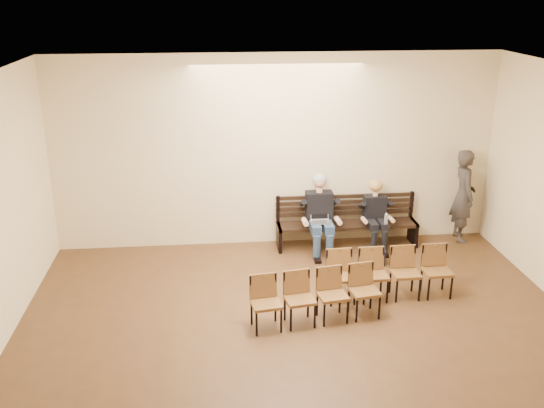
{
  "coord_description": "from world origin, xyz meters",
  "views": [
    {
      "loc": [
        -1.14,
        -5.51,
        4.55
      ],
      "look_at": [
        -0.17,
        4.05,
        1.09
      ],
      "focal_mm": 40.0,
      "sensor_mm": 36.0,
      "label": 1
    }
  ],
  "objects_px": {
    "bench": "(347,234)",
    "chair_row_front": "(316,298)",
    "laptop": "(321,224)",
    "chair_row_back": "(390,274)",
    "seated_man": "(320,213)",
    "water_bottle": "(386,225)",
    "seated_woman": "(375,218)",
    "passerby": "(464,189)",
    "bag": "(374,256)"
  },
  "relations": [
    {
      "from": "seated_man",
      "to": "bag",
      "type": "height_order",
      "value": "seated_man"
    },
    {
      "from": "bench",
      "to": "chair_row_front",
      "type": "xyz_separation_m",
      "value": [
        -1.02,
        -2.63,
        0.16
      ]
    },
    {
      "from": "bag",
      "to": "passerby",
      "type": "relative_size",
      "value": 0.18
    },
    {
      "from": "seated_woman",
      "to": "bag",
      "type": "height_order",
      "value": "seated_woman"
    },
    {
      "from": "water_bottle",
      "to": "chair_row_front",
      "type": "relative_size",
      "value": 0.11
    },
    {
      "from": "water_bottle",
      "to": "bag",
      "type": "height_order",
      "value": "water_bottle"
    },
    {
      "from": "bag",
      "to": "passerby",
      "type": "bearing_deg",
      "value": 25.32
    },
    {
      "from": "bench",
      "to": "seated_woman",
      "type": "distance_m",
      "value": 0.62
    },
    {
      "from": "laptop",
      "to": "chair_row_back",
      "type": "distance_m",
      "value": 1.91
    },
    {
      "from": "bench",
      "to": "chair_row_front",
      "type": "distance_m",
      "value": 2.82
    },
    {
      "from": "seated_man",
      "to": "passerby",
      "type": "distance_m",
      "value": 2.77
    },
    {
      "from": "water_bottle",
      "to": "bench",
      "type": "bearing_deg",
      "value": 145.04
    },
    {
      "from": "bag",
      "to": "bench",
      "type": "bearing_deg",
      "value": 112.0
    },
    {
      "from": "seated_man",
      "to": "chair_row_front",
      "type": "relative_size",
      "value": 0.76
    },
    {
      "from": "passerby",
      "to": "seated_man",
      "type": "bearing_deg",
      "value": 98.2
    },
    {
      "from": "seated_man",
      "to": "bench",
      "type": "bearing_deg",
      "value": 12.55
    },
    {
      "from": "bag",
      "to": "passerby",
      "type": "height_order",
      "value": "passerby"
    },
    {
      "from": "laptop",
      "to": "bag",
      "type": "height_order",
      "value": "laptop"
    },
    {
      "from": "seated_woman",
      "to": "laptop",
      "type": "height_order",
      "value": "seated_woman"
    },
    {
      "from": "passerby",
      "to": "bag",
      "type": "bearing_deg",
      "value": 118.95
    },
    {
      "from": "bench",
      "to": "passerby",
      "type": "bearing_deg",
      "value": 2.59
    },
    {
      "from": "chair_row_back",
      "to": "seated_woman",
      "type": "bearing_deg",
      "value": 80.51
    },
    {
      "from": "bench",
      "to": "laptop",
      "type": "height_order",
      "value": "laptop"
    },
    {
      "from": "laptop",
      "to": "passerby",
      "type": "height_order",
      "value": "passerby"
    },
    {
      "from": "water_bottle",
      "to": "bag",
      "type": "relative_size",
      "value": 0.58
    },
    {
      "from": "bag",
      "to": "laptop",
      "type": "bearing_deg",
      "value": 149.94
    },
    {
      "from": "bench",
      "to": "seated_woman",
      "type": "xyz_separation_m",
      "value": [
        0.49,
        -0.12,
        0.35
      ]
    },
    {
      "from": "seated_woman",
      "to": "laptop",
      "type": "bearing_deg",
      "value": -170.76
    },
    {
      "from": "water_bottle",
      "to": "bag",
      "type": "distance_m",
      "value": 0.63
    },
    {
      "from": "seated_man",
      "to": "chair_row_back",
      "type": "height_order",
      "value": "seated_man"
    },
    {
      "from": "bench",
      "to": "laptop",
      "type": "distance_m",
      "value": 0.71
    },
    {
      "from": "bench",
      "to": "bag",
      "type": "bearing_deg",
      "value": -68.0
    },
    {
      "from": "chair_row_back",
      "to": "bench",
      "type": "bearing_deg",
      "value": 94.81
    },
    {
      "from": "laptop",
      "to": "bag",
      "type": "bearing_deg",
      "value": -30.07
    },
    {
      "from": "bench",
      "to": "seated_man",
      "type": "xyz_separation_m",
      "value": [
        -0.54,
        -0.12,
        0.49
      ]
    },
    {
      "from": "seated_man",
      "to": "water_bottle",
      "type": "height_order",
      "value": "seated_man"
    },
    {
      "from": "chair_row_front",
      "to": "seated_woman",
      "type": "bearing_deg",
      "value": 50.23
    },
    {
      "from": "seated_man",
      "to": "seated_woman",
      "type": "height_order",
      "value": "seated_man"
    },
    {
      "from": "passerby",
      "to": "chair_row_back",
      "type": "height_order",
      "value": "passerby"
    },
    {
      "from": "bench",
      "to": "passerby",
      "type": "xyz_separation_m",
      "value": [
        2.21,
        0.1,
        0.79
      ]
    },
    {
      "from": "seated_man",
      "to": "seated_woman",
      "type": "distance_m",
      "value": 1.04
    },
    {
      "from": "passerby",
      "to": "water_bottle",
      "type": "bearing_deg",
      "value": 111.52
    },
    {
      "from": "seated_man",
      "to": "laptop",
      "type": "height_order",
      "value": "seated_man"
    },
    {
      "from": "bench",
      "to": "seated_woman",
      "type": "height_order",
      "value": "seated_woman"
    },
    {
      "from": "bag",
      "to": "water_bottle",
      "type": "bearing_deg",
      "value": 53.2
    },
    {
      "from": "seated_man",
      "to": "passerby",
      "type": "bearing_deg",
      "value": 4.57
    },
    {
      "from": "bench",
      "to": "chair_row_back",
      "type": "distance_m",
      "value": 2.05
    },
    {
      "from": "laptop",
      "to": "passerby",
      "type": "relative_size",
      "value": 0.16
    },
    {
      "from": "bench",
      "to": "chair_row_front",
      "type": "relative_size",
      "value": 1.39
    },
    {
      "from": "seated_woman",
      "to": "chair_row_front",
      "type": "bearing_deg",
      "value": -121.15
    }
  ]
}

